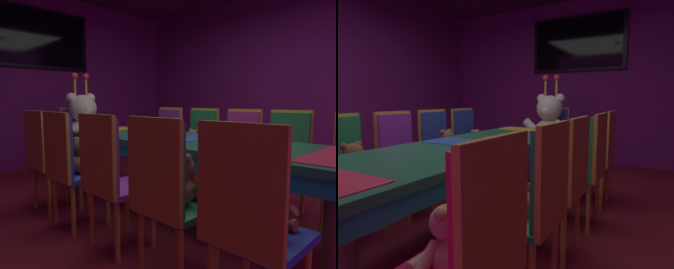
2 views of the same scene
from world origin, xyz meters
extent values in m
plane|color=maroon|center=(0.00, 0.00, 0.00)|extent=(7.90, 7.90, 0.00)
cube|color=#721E72|center=(0.00, 3.20, 1.40)|extent=(5.20, 0.12, 2.80)
cube|color=#721E72|center=(2.60, 0.00, 1.40)|extent=(0.12, 6.40, 2.80)
cube|color=#26724C|center=(0.00, 0.00, 0.71)|extent=(0.90, 2.88, 0.05)
cube|color=teal|center=(0.00, 0.00, 0.64)|extent=(0.88, 2.83, 0.10)
cylinder|color=#4C3826|center=(0.38, 1.30, 0.34)|extent=(0.07, 0.07, 0.69)
cylinder|color=#4C3826|center=(-0.38, 1.30, 0.34)|extent=(0.07, 0.07, 0.69)
cylinder|color=#4C3826|center=(-0.38, -1.30, 0.34)|extent=(0.07, 0.07, 0.69)
cube|color=blue|center=(0.00, 0.00, 0.74)|extent=(0.77, 0.32, 0.01)
cube|color=yellow|center=(0.00, 1.23, 0.74)|extent=(0.77, 0.32, 0.01)
cube|color=#2D47B2|center=(-0.73, -1.10, 0.44)|extent=(0.40, 0.40, 0.04)
cube|color=#2D47B2|center=(-0.91, -1.10, 0.71)|extent=(0.05, 0.38, 0.50)
cube|color=gold|center=(-0.94, -1.10, 0.71)|extent=(0.03, 0.41, 0.55)
cylinder|color=gold|center=(-0.57, -0.94, 0.21)|extent=(0.04, 0.04, 0.42)
ellipsoid|color=brown|center=(-0.73, -1.10, 0.54)|extent=(0.18, 0.18, 0.15)
sphere|color=brown|center=(-0.72, -1.10, 0.67)|extent=(0.15, 0.15, 0.15)
sphere|color=#99663C|center=(-0.67, -1.10, 0.66)|extent=(0.05, 0.05, 0.05)
sphere|color=brown|center=(-0.73, -1.05, 0.73)|extent=(0.05, 0.05, 0.05)
sphere|color=brown|center=(-0.73, -1.16, 0.73)|extent=(0.05, 0.05, 0.05)
cylinder|color=brown|center=(-0.70, -1.01, 0.55)|extent=(0.05, 0.13, 0.12)
cylinder|color=brown|center=(-0.70, -1.19, 0.55)|extent=(0.05, 0.13, 0.12)
cylinder|color=brown|center=(-0.62, -1.05, 0.49)|extent=(0.06, 0.14, 0.06)
cylinder|color=brown|center=(-0.62, -1.15, 0.49)|extent=(0.06, 0.14, 0.06)
cube|color=#268C4C|center=(-0.72, -0.57, 0.44)|extent=(0.40, 0.40, 0.04)
cube|color=#268C4C|center=(-0.90, -0.57, 0.71)|extent=(0.05, 0.38, 0.50)
cube|color=gold|center=(-0.92, -0.57, 0.71)|extent=(0.03, 0.41, 0.55)
cylinder|color=gold|center=(-0.56, -0.41, 0.21)|extent=(0.04, 0.04, 0.42)
cylinder|color=gold|center=(-0.56, -0.73, 0.21)|extent=(0.04, 0.04, 0.42)
cylinder|color=gold|center=(-0.88, -0.41, 0.21)|extent=(0.04, 0.04, 0.42)
cylinder|color=gold|center=(-0.88, -0.73, 0.21)|extent=(0.04, 0.04, 0.42)
ellipsoid|color=brown|center=(-0.72, -0.57, 0.55)|extent=(0.19, 0.19, 0.16)
sphere|color=brown|center=(-0.70, -0.57, 0.69)|extent=(0.16, 0.16, 0.16)
sphere|color=#99663C|center=(-0.65, -0.57, 0.67)|extent=(0.06, 0.06, 0.06)
sphere|color=brown|center=(-0.72, -0.51, 0.74)|extent=(0.06, 0.06, 0.06)
sphere|color=brown|center=(-0.72, -0.63, 0.74)|extent=(0.06, 0.06, 0.06)
cylinder|color=brown|center=(-0.68, -0.47, 0.56)|extent=(0.05, 0.14, 0.13)
cylinder|color=brown|center=(-0.68, -0.67, 0.56)|extent=(0.05, 0.14, 0.13)
cylinder|color=brown|center=(-0.59, -0.52, 0.49)|extent=(0.07, 0.15, 0.07)
cylinder|color=brown|center=(-0.59, -0.62, 0.49)|extent=(0.07, 0.15, 0.07)
cube|color=purple|center=(-0.72, -0.01, 0.44)|extent=(0.40, 0.40, 0.04)
cube|color=purple|center=(-0.90, -0.01, 0.71)|extent=(0.05, 0.38, 0.50)
cube|color=gold|center=(-0.93, -0.01, 0.71)|extent=(0.03, 0.41, 0.55)
cylinder|color=gold|center=(-0.56, 0.15, 0.21)|extent=(0.04, 0.04, 0.42)
cylinder|color=gold|center=(-0.56, -0.17, 0.21)|extent=(0.04, 0.04, 0.42)
cylinder|color=gold|center=(-0.88, 0.15, 0.21)|extent=(0.04, 0.04, 0.42)
cylinder|color=gold|center=(-0.88, -0.17, 0.21)|extent=(0.04, 0.04, 0.42)
cube|color=#2D47B2|center=(-0.75, 0.55, 0.44)|extent=(0.40, 0.40, 0.04)
cube|color=#2D47B2|center=(-0.93, 0.55, 0.71)|extent=(0.05, 0.38, 0.50)
cube|color=gold|center=(-0.95, 0.55, 0.71)|extent=(0.03, 0.41, 0.55)
cylinder|color=gold|center=(-0.59, 0.71, 0.21)|extent=(0.04, 0.04, 0.42)
cylinder|color=gold|center=(-0.59, 0.39, 0.21)|extent=(0.04, 0.04, 0.42)
cylinder|color=gold|center=(-0.91, 0.71, 0.21)|extent=(0.04, 0.04, 0.42)
cylinder|color=gold|center=(-0.91, 0.39, 0.21)|extent=(0.04, 0.04, 0.42)
ellipsoid|color=brown|center=(-0.75, 0.55, 0.54)|extent=(0.19, 0.19, 0.15)
sphere|color=brown|center=(-0.73, 0.55, 0.68)|extent=(0.15, 0.15, 0.15)
sphere|color=#99663C|center=(-0.68, 0.55, 0.67)|extent=(0.06, 0.06, 0.06)
sphere|color=brown|center=(-0.75, 0.61, 0.74)|extent=(0.06, 0.06, 0.06)
sphere|color=brown|center=(-0.75, 0.49, 0.74)|extent=(0.06, 0.06, 0.06)
cylinder|color=brown|center=(-0.71, 0.65, 0.56)|extent=(0.05, 0.14, 0.13)
cylinder|color=brown|center=(-0.71, 0.45, 0.56)|extent=(0.05, 0.14, 0.13)
cylinder|color=brown|center=(-0.62, 0.60, 0.49)|extent=(0.07, 0.14, 0.07)
cylinder|color=brown|center=(-0.62, 0.50, 0.49)|extent=(0.07, 0.14, 0.07)
cube|color=#2D47B2|center=(-0.72, 1.07, 0.44)|extent=(0.40, 0.40, 0.04)
cube|color=#2D47B2|center=(-0.90, 1.07, 0.71)|extent=(0.05, 0.38, 0.50)
cube|color=gold|center=(-0.92, 1.07, 0.71)|extent=(0.03, 0.41, 0.55)
cylinder|color=gold|center=(-0.56, 1.23, 0.21)|extent=(0.04, 0.04, 0.42)
cylinder|color=gold|center=(-0.56, 0.91, 0.21)|extent=(0.04, 0.04, 0.42)
cylinder|color=gold|center=(-0.88, 1.23, 0.21)|extent=(0.04, 0.04, 0.42)
cylinder|color=gold|center=(-0.88, 0.91, 0.21)|extent=(0.04, 0.04, 0.42)
ellipsoid|color=#9E7247|center=(-0.72, 1.07, 0.53)|extent=(0.16, 0.16, 0.13)
sphere|color=#9E7247|center=(-0.70, 1.07, 0.65)|extent=(0.13, 0.13, 0.13)
sphere|color=tan|center=(-0.66, 1.07, 0.64)|extent=(0.05, 0.05, 0.05)
sphere|color=#9E7247|center=(-0.72, 1.12, 0.70)|extent=(0.05, 0.05, 0.05)
sphere|color=#9E7247|center=(-0.72, 1.02, 0.70)|extent=(0.05, 0.05, 0.05)
cylinder|color=#9E7247|center=(-0.68, 1.15, 0.54)|extent=(0.05, 0.12, 0.11)
cylinder|color=#9E7247|center=(-0.68, 0.99, 0.54)|extent=(0.05, 0.12, 0.11)
cylinder|color=#9E7247|center=(-0.61, 1.11, 0.49)|extent=(0.06, 0.12, 0.06)
cylinder|color=#9E7247|center=(-0.61, 1.02, 0.49)|extent=(0.06, 0.12, 0.06)
cylinder|color=gold|center=(0.90, -0.96, 0.21)|extent=(0.04, 0.04, 0.42)
cylinder|color=gold|center=(0.58, -0.96, 0.21)|extent=(0.04, 0.04, 0.42)
cube|color=#268C4C|center=(0.72, -0.53, 0.44)|extent=(0.40, 0.40, 0.04)
cube|color=#268C4C|center=(0.90, -0.53, 0.71)|extent=(0.05, 0.38, 0.50)
cube|color=gold|center=(0.92, -0.53, 0.71)|extent=(0.03, 0.41, 0.55)
cylinder|color=gold|center=(0.88, -0.37, 0.21)|extent=(0.04, 0.04, 0.42)
cylinder|color=gold|center=(0.88, -0.69, 0.21)|extent=(0.04, 0.04, 0.42)
cylinder|color=gold|center=(0.56, -0.37, 0.21)|extent=(0.04, 0.04, 0.42)
cylinder|color=gold|center=(0.56, -0.69, 0.21)|extent=(0.04, 0.04, 0.42)
ellipsoid|color=#9E7247|center=(0.72, -0.53, 0.53)|extent=(0.16, 0.16, 0.13)
sphere|color=#9E7247|center=(0.71, -0.53, 0.65)|extent=(0.13, 0.13, 0.13)
sphere|color=tan|center=(0.66, -0.53, 0.64)|extent=(0.05, 0.05, 0.05)
sphere|color=#9E7247|center=(0.72, -0.58, 0.70)|extent=(0.05, 0.05, 0.05)
sphere|color=#9E7247|center=(0.72, -0.48, 0.70)|extent=(0.05, 0.05, 0.05)
cylinder|color=#9E7247|center=(0.69, -0.61, 0.55)|extent=(0.05, 0.12, 0.11)
cylinder|color=#9E7247|center=(0.69, -0.45, 0.55)|extent=(0.05, 0.12, 0.11)
cylinder|color=#9E7247|center=(0.61, -0.58, 0.49)|extent=(0.06, 0.12, 0.06)
cylinder|color=#9E7247|center=(0.61, -0.49, 0.49)|extent=(0.06, 0.12, 0.06)
cube|color=#CC338C|center=(0.71, -0.02, 0.44)|extent=(0.40, 0.40, 0.04)
cube|color=#CC338C|center=(0.89, -0.02, 0.71)|extent=(0.05, 0.38, 0.50)
cube|color=gold|center=(0.91, -0.02, 0.71)|extent=(0.03, 0.41, 0.55)
cylinder|color=gold|center=(0.87, 0.14, 0.21)|extent=(0.04, 0.04, 0.42)
cylinder|color=gold|center=(0.87, -0.18, 0.21)|extent=(0.04, 0.04, 0.42)
cylinder|color=gold|center=(0.55, 0.14, 0.21)|extent=(0.04, 0.04, 0.42)
cylinder|color=gold|center=(0.55, -0.18, 0.21)|extent=(0.04, 0.04, 0.42)
ellipsoid|color=olive|center=(0.71, -0.02, 0.54)|extent=(0.17, 0.17, 0.14)
sphere|color=olive|center=(0.70, -0.02, 0.66)|extent=(0.14, 0.14, 0.14)
sphere|color=#AE7747|center=(0.65, -0.02, 0.65)|extent=(0.05, 0.05, 0.05)
sphere|color=olive|center=(0.71, -0.08, 0.72)|extent=(0.05, 0.05, 0.05)
sphere|color=olive|center=(0.71, 0.03, 0.72)|extent=(0.05, 0.05, 0.05)
cylinder|color=olive|center=(0.68, -0.11, 0.55)|extent=(0.05, 0.12, 0.12)
cylinder|color=olive|center=(0.68, 0.06, 0.55)|extent=(0.05, 0.12, 0.12)
cylinder|color=olive|center=(0.60, -0.07, 0.49)|extent=(0.06, 0.13, 0.06)
cylinder|color=olive|center=(0.60, 0.02, 0.49)|extent=(0.06, 0.13, 0.06)
cube|color=#268C4C|center=(0.74, 0.54, 0.44)|extent=(0.40, 0.40, 0.04)
cube|color=#268C4C|center=(0.92, 0.54, 0.71)|extent=(0.05, 0.38, 0.50)
cube|color=gold|center=(0.94, 0.54, 0.71)|extent=(0.03, 0.41, 0.55)
cylinder|color=gold|center=(0.90, 0.70, 0.21)|extent=(0.04, 0.04, 0.42)
cylinder|color=gold|center=(0.90, 0.38, 0.21)|extent=(0.04, 0.04, 0.42)
cylinder|color=gold|center=(0.58, 0.70, 0.21)|extent=(0.04, 0.04, 0.42)
cylinder|color=gold|center=(0.58, 0.38, 0.21)|extent=(0.04, 0.04, 0.42)
ellipsoid|color=brown|center=(0.74, 0.54, 0.54)|extent=(0.18, 0.18, 0.14)
sphere|color=brown|center=(0.72, 0.54, 0.67)|extent=(0.14, 0.14, 0.14)
sphere|color=#99663C|center=(0.67, 0.54, 0.66)|extent=(0.05, 0.05, 0.05)
sphere|color=brown|center=(0.74, 0.49, 0.72)|extent=(0.05, 0.05, 0.05)
sphere|color=brown|center=(0.74, 0.60, 0.72)|extent=(0.05, 0.05, 0.05)
cylinder|color=brown|center=(0.70, 0.45, 0.55)|extent=(0.05, 0.13, 0.12)
cylinder|color=brown|center=(0.70, 0.63, 0.55)|extent=(0.05, 0.13, 0.12)
cylinder|color=brown|center=(0.62, 0.50, 0.49)|extent=(0.06, 0.13, 0.06)
cylinder|color=brown|center=(0.62, 0.59, 0.49)|extent=(0.06, 0.13, 0.06)
cube|color=purple|center=(0.73, 1.12, 0.44)|extent=(0.40, 0.40, 0.04)
cube|color=purple|center=(0.91, 1.12, 0.71)|extent=(0.05, 0.38, 0.50)
cube|color=gold|center=(0.93, 1.12, 0.71)|extent=(0.03, 0.41, 0.55)
cylinder|color=gold|center=(0.89, 1.28, 0.21)|extent=(0.04, 0.04, 0.42)
cylinder|color=gold|center=(0.89, 0.96, 0.21)|extent=(0.04, 0.04, 0.42)
cylinder|color=gold|center=(0.57, 1.28, 0.21)|extent=(0.04, 0.04, 0.42)
cylinder|color=gold|center=(0.57, 0.96, 0.21)|extent=(0.04, 0.04, 0.42)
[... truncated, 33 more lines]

